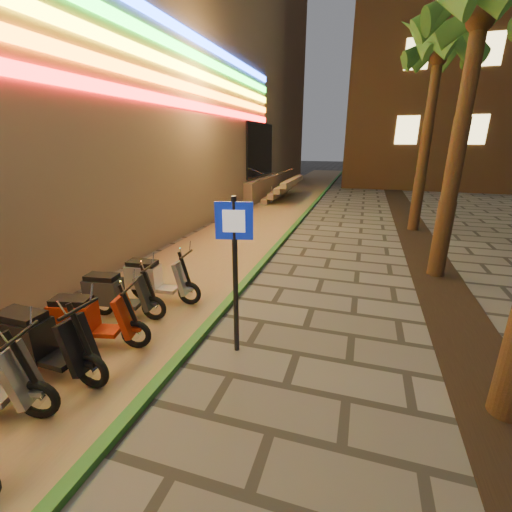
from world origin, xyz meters
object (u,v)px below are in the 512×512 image
(pedestrian_sign, at_px, (235,256))
(scooter_7, at_px, (89,319))
(scooter_6, at_px, (40,342))
(scooter_9, at_px, (154,279))
(scooter_8, at_px, (116,294))

(pedestrian_sign, bearing_deg, scooter_7, -179.10)
(scooter_6, height_order, scooter_9, scooter_6)
(pedestrian_sign, bearing_deg, scooter_9, 138.66)
(scooter_8, bearing_deg, pedestrian_sign, -15.67)
(scooter_6, xyz_separation_m, scooter_7, (0.10, 0.82, -0.06))
(scooter_7, distance_m, scooter_8, 1.02)
(scooter_6, bearing_deg, pedestrian_sign, 31.64)
(scooter_7, bearing_deg, pedestrian_sign, 1.60)
(pedestrian_sign, xyz_separation_m, scooter_9, (-2.32, 1.22, -1.15))
(scooter_9, bearing_deg, pedestrian_sign, -32.21)
(scooter_6, relative_size, scooter_9, 1.10)
(scooter_6, height_order, scooter_8, scooter_6)
(pedestrian_sign, distance_m, scooter_7, 2.70)
(scooter_6, relative_size, scooter_8, 1.12)
(scooter_7, distance_m, scooter_9, 1.83)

